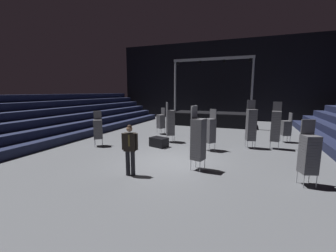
# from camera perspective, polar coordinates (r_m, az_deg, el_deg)

# --- Properties ---
(ground_plane) EXTENTS (22.00, 30.00, 0.10)m
(ground_plane) POSITION_cam_1_polar(r_m,az_deg,el_deg) (9.30, 0.57, -9.45)
(ground_plane) COLOR #515459
(arena_end_wall) EXTENTS (22.00, 0.30, 8.00)m
(arena_end_wall) POSITION_cam_1_polar(r_m,az_deg,el_deg) (23.50, 13.59, 11.47)
(arena_end_wall) COLOR black
(arena_end_wall) RESTS_ON ground_plane
(bleacher_bank_left) EXTENTS (4.50, 24.00, 2.70)m
(bleacher_bank_left) POSITION_cam_1_polar(r_m,az_deg,el_deg) (15.08, -30.87, 1.86)
(bleacher_bank_left) COLOR #191E38
(bleacher_bank_left) RESTS_ON ground_plane
(stage_riser) EXTENTS (6.67, 2.82, 5.55)m
(stage_riser) POSITION_cam_1_polar(r_m,az_deg,el_deg) (19.37, 11.60, 2.14)
(stage_riser) COLOR black
(stage_riser) RESTS_ON ground_plane
(man_with_tie) EXTENTS (0.57, 0.33, 1.79)m
(man_with_tie) POSITION_cam_1_polar(r_m,az_deg,el_deg) (7.60, -9.96, -5.43)
(man_with_tie) COLOR black
(man_with_tie) RESTS_ON ground_plane
(chair_stack_front_left) EXTENTS (0.55, 0.55, 2.48)m
(chair_stack_front_left) POSITION_cam_1_polar(r_m,az_deg,el_deg) (11.90, 20.98, 0.40)
(chair_stack_front_left) COLOR #B2B5BA
(chair_stack_front_left) RESTS_ON ground_plane
(chair_stack_front_right) EXTENTS (0.54, 0.54, 2.39)m
(chair_stack_front_right) POSITION_cam_1_polar(r_m,az_deg,el_deg) (8.05, 7.92, -3.27)
(chair_stack_front_right) COLOR #B2B5BA
(chair_stack_front_right) RESTS_ON ground_plane
(chair_stack_mid_left) EXTENTS (0.61, 0.61, 1.88)m
(chair_stack_mid_left) POSITION_cam_1_polar(r_m,az_deg,el_deg) (12.17, -17.89, -0.66)
(chair_stack_mid_left) COLOR #B2B5BA
(chair_stack_mid_left) RESTS_ON ground_plane
(chair_stack_mid_right) EXTENTS (0.61, 0.61, 1.79)m
(chair_stack_mid_right) POSITION_cam_1_polar(r_m,az_deg,el_deg) (14.91, -1.86, 1.33)
(chair_stack_mid_right) COLOR #B2B5BA
(chair_stack_mid_right) RESTS_ON ground_plane
(chair_stack_mid_centre) EXTENTS (0.56, 0.56, 2.05)m
(chair_stack_mid_centre) POSITION_cam_1_polar(r_m,az_deg,el_deg) (7.96, 33.02, -6.05)
(chair_stack_mid_centre) COLOR #B2B5BA
(chair_stack_mid_centre) RESTS_ON ground_plane
(chair_stack_rear_left) EXTENTS (0.61, 0.61, 2.05)m
(chair_stack_rear_left) POSITION_cam_1_polar(r_m,az_deg,el_deg) (10.88, 10.93, -1.04)
(chair_stack_rear_left) COLOR #B2B5BA
(chair_stack_rear_left) RESTS_ON ground_plane
(chair_stack_rear_right) EXTENTS (0.61, 0.61, 2.31)m
(chair_stack_rear_right) POSITION_cam_1_polar(r_m,az_deg,el_deg) (12.48, 0.59, 0.99)
(chair_stack_rear_right) COLOR #B2B5BA
(chair_stack_rear_right) RESTS_ON ground_plane
(chair_stack_rear_centre) EXTENTS (0.53, 0.53, 1.71)m
(chair_stack_rear_centre) POSITION_cam_1_polar(r_m,az_deg,el_deg) (14.16, 28.62, -0.36)
(chair_stack_rear_centre) COLOR #B2B5BA
(chair_stack_rear_centre) RESTS_ON ground_plane
(chair_stack_aisle_left) EXTENTS (0.49, 0.49, 2.39)m
(chair_stack_aisle_left) POSITION_cam_1_polar(r_m,az_deg,el_deg) (12.23, 26.42, 0.07)
(chair_stack_aisle_left) COLOR #B2B5BA
(chair_stack_aisle_left) RESTS_ON ground_plane
(equipment_road_case) EXTENTS (1.04, 0.86, 0.49)m
(equipment_road_case) POSITION_cam_1_polar(r_m,az_deg,el_deg) (11.56, -2.39, -4.23)
(equipment_road_case) COLOR black
(equipment_road_case) RESTS_ON ground_plane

